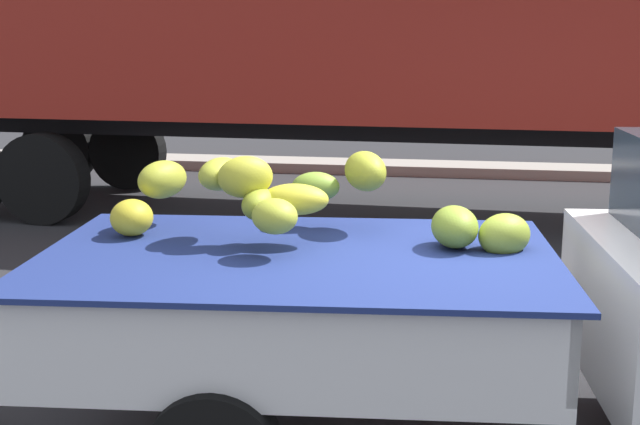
% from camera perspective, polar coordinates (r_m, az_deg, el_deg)
% --- Properties ---
extents(curb_strip, '(80.00, 0.80, 0.16)m').
position_cam_1_polar(curb_strip, '(13.95, 10.36, 2.82)').
color(curb_strip, gray).
rests_on(curb_strip, ground).
extents(semi_trailer, '(12.09, 3.05, 3.95)m').
position_cam_1_polar(semi_trailer, '(10.50, 2.39, 13.52)').
color(semi_trailer, maroon).
rests_on(semi_trailer, ground).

